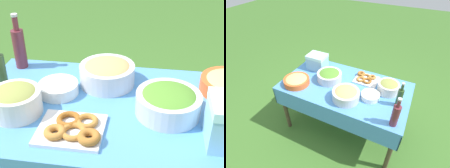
% 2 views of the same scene
% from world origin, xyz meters
% --- Properties ---
extents(ground_plane, '(14.00, 14.00, 0.00)m').
position_xyz_m(ground_plane, '(0.00, 0.00, 0.00)').
color(ground_plane, '#3D6B28').
extents(picnic_table, '(1.50, 0.83, 0.73)m').
position_xyz_m(picnic_table, '(0.00, 0.00, 0.63)').
color(picnic_table, '#4C8CD1').
rests_on(picnic_table, ground_plane).
extents(salad_bowl, '(0.30, 0.30, 0.13)m').
position_xyz_m(salad_bowl, '(-0.22, 0.02, 0.79)').
color(salad_bowl, silver).
rests_on(salad_bowl, picnic_table).
extents(pasta_bowl, '(0.31, 0.31, 0.09)m').
position_xyz_m(pasta_bowl, '(-0.54, -0.22, 0.77)').
color(pasta_bowl, '#E05B28').
rests_on(pasta_bowl, picnic_table).
extents(donut_platter, '(0.30, 0.25, 0.05)m').
position_xyz_m(donut_platter, '(0.18, 0.22, 0.75)').
color(donut_platter, silver).
rests_on(donut_platter, picnic_table).
extents(plate_stack, '(0.20, 0.20, 0.06)m').
position_xyz_m(plate_stack, '(0.33, -0.07, 0.76)').
color(plate_stack, white).
rests_on(plate_stack, picnic_table).
extents(olive_oil_bottle, '(0.06, 0.06, 0.29)m').
position_xyz_m(olive_oil_bottle, '(0.63, -0.05, 0.84)').
color(olive_oil_bottle, '#2D4723').
rests_on(olive_oil_bottle, picnic_table).
extents(wine_bottle, '(0.07, 0.07, 0.33)m').
position_xyz_m(wine_bottle, '(0.64, -0.32, 0.86)').
color(wine_bottle, maroon).
rests_on(wine_bottle, picnic_table).
extents(bread_bowl, '(0.30, 0.30, 0.13)m').
position_xyz_m(bread_bowl, '(0.10, -0.21, 0.80)').
color(bread_bowl, silver).
rests_on(bread_bowl, picnic_table).
extents(olive_bowl, '(0.24, 0.24, 0.14)m').
position_xyz_m(olive_bowl, '(0.48, 0.12, 0.80)').
color(olive_bowl, silver).
rests_on(olive_bowl, picnic_table).
extents(cooler_box, '(0.24, 0.19, 0.20)m').
position_xyz_m(cooler_box, '(-0.49, 0.19, 0.83)').
color(cooler_box, '#8CC6E5').
rests_on(cooler_box, picnic_table).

